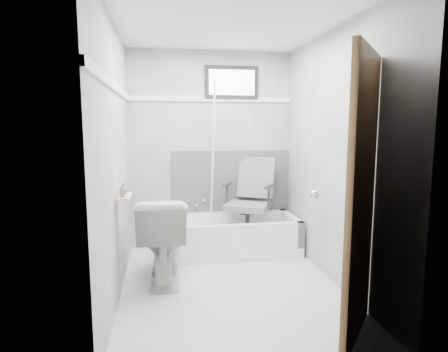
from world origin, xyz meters
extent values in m
plane|color=silver|center=(0.00, 0.00, 0.00)|extent=(2.60, 2.60, 0.00)
plane|color=silver|center=(0.00, 0.00, 2.40)|extent=(2.60, 2.60, 0.00)
cube|color=gray|center=(0.00, 1.30, 1.20)|extent=(2.00, 0.02, 2.40)
cube|color=gray|center=(0.00, -1.30, 1.20)|extent=(2.00, 0.02, 2.40)
cube|color=gray|center=(-1.00, 0.00, 1.20)|extent=(0.02, 2.60, 2.40)
cube|color=gray|center=(1.00, 0.00, 1.20)|extent=(0.02, 2.60, 2.40)
imported|color=silver|center=(-0.62, 0.26, 0.41)|extent=(0.49, 0.85, 0.82)
cube|color=#4C4C4F|center=(0.25, 1.29, 0.80)|extent=(1.50, 0.02, 0.78)
cube|color=white|center=(0.00, 1.29, 1.82)|extent=(2.00, 0.02, 0.06)
cube|color=white|center=(-0.99, 0.00, 1.82)|extent=(0.02, 2.60, 0.06)
cylinder|color=white|center=(-0.02, 1.06, 1.05)|extent=(0.02, 0.46, 1.91)
cube|color=silver|center=(-0.93, -0.07, 0.90)|extent=(0.10, 0.32, 0.02)
imported|color=olive|center=(-0.94, -0.15, 0.97)|extent=(0.04, 0.04, 0.09)
imported|color=slate|center=(-0.94, -0.01, 0.96)|extent=(0.10, 0.10, 0.10)
camera|label=1|loc=(-0.61, -3.30, 1.50)|focal=30.00mm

